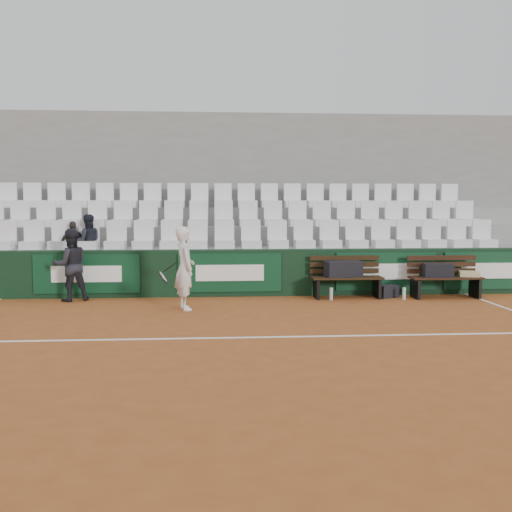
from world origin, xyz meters
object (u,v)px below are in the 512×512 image
Objects in this scene: bench_left at (347,287)px; sports_bag_ground at (387,291)px; ball_kid at (71,265)px; tennis_player at (184,268)px; spectator_b at (73,225)px; sports_bag_left at (343,269)px; bench_right at (445,287)px; water_bottle_near at (331,294)px; spectator_c at (87,221)px; water_bottle_far at (404,294)px; sports_bag_right at (438,270)px.

bench_left is 3.52× the size of sports_bag_ground.
tennis_player is at bearing 129.60° from ball_kid.
sports_bag_left is at bearing 152.63° from spectator_b.
tennis_player reaches higher than sports_bag_ground.
bench_right reaches higher than water_bottle_near.
sports_bag_ground is at bearing 153.71° from spectator_b.
spectator_c reaches higher than ball_kid.
bench_right is (2.08, -0.13, 0.00)m from bench_left.
bench_left is at bearing 165.50° from water_bottle_far.
water_bottle_far is at bearing 10.28° from tennis_player.
tennis_player is (-4.22, -1.11, 0.65)m from sports_bag_ground.
sports_bag_ground is at bearing 131.37° from water_bottle_far.
tennis_player is at bearing -161.65° from bench_left.
spectator_c reaches higher than sports_bag_left.
sports_bag_ground is (-1.03, 0.14, -0.46)m from sports_bag_right.
tennis_player reaches higher than bench_left.
water_bottle_near is 1.02× the size of water_bottle_far.
spectator_b is at bearing 170.56° from sports_bag_left.
spectator_c reaches higher than sports_bag_right.
water_bottle_far is 6.99m from spectator_c.
sports_bag_left is 5.95m from spectator_b.
ball_kid is at bearing 178.72° from sports_bag_right.
sports_bag_ground is at bearing 173.44° from bench_right.
sports_bag_left is 0.73× the size of spectator_b.
bench_left reaches higher than sports_bag_ground.
sports_bag_ground is at bearing 10.69° from water_bottle_near.
water_bottle_far is 7.27m from spectator_b.
water_bottle_far is at bearing -48.63° from sports_bag_ground.
bench_left is 6.10m from spectator_b.
bench_left is 1.95m from sports_bag_right.
spectator_c is at bearing 171.24° from sports_bag_ground.
spectator_b is at bearing 140.26° from tennis_player.
bench_right is 2.47m from water_bottle_near.
water_bottle_near is at bearing 177.66° from water_bottle_far.
ball_kid is 1.31m from spectator_c.
spectator_b is at bearing 171.63° from sports_bag_ground.
ball_kid is 1.26m from spectator_b.
bench_right is 3.52× the size of sports_bag_ground.
bench_left is 1.18m from water_bottle_far.
sports_bag_ground is 0.27× the size of tennis_player.
sports_bag_right reaches higher than sports_bag_ground.
bench_left is 3.56m from tennis_player.
tennis_player is 1.06× the size of ball_kid.
sports_bag_left is 0.49× the size of tennis_player.
sports_bag_left is at bearing 178.28° from sports_bag_ground.
sports_bag_left reaches higher than bench_left.
sports_bag_left reaches higher than water_bottle_far.
water_bottle_far is at bearing 152.45° from spectator_c.
sports_bag_right is 7.63m from spectator_c.
water_bottle_near is 5.38m from ball_kid.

